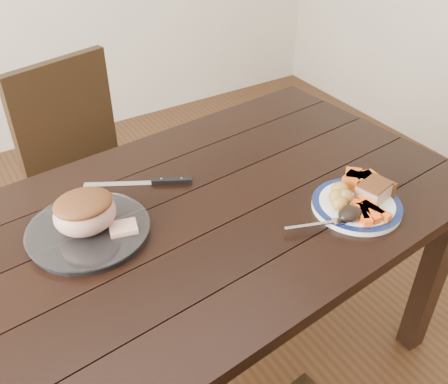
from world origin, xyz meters
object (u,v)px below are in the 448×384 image
pork_slice (374,191)px  serving_platter (89,232)px  roast_joint (85,214)px  fork (322,224)px  dining_table (197,238)px  carving_knife (158,182)px  dinner_plate (356,206)px  chair_far (88,167)px

pork_slice → serving_platter: bearing=158.1°
serving_platter → roast_joint: size_ratio=1.94×
serving_platter → fork: bearing=-30.3°
dining_table → fork: 0.36m
fork → carving_knife: 0.50m
dining_table → dinner_plate: 0.46m
dinner_plate → pork_slice: bearing=-4.8°
roast_joint → carving_knife: bearing=24.3°
dining_table → roast_joint: (-0.28, 0.07, 0.16)m
chair_far → serving_platter: size_ratio=3.01×
pork_slice → roast_joint: roast_joint is taller
chair_far → roast_joint: chair_far is taller
dinner_plate → fork: 0.15m
pork_slice → carving_knife: 0.62m
serving_platter → roast_joint: roast_joint is taller
chair_far → roast_joint: bearing=58.8°
dinner_plate → fork: size_ratio=1.43×
dining_table → roast_joint: roast_joint is taller
pork_slice → roast_joint: 0.78m
dinner_plate → carving_knife: size_ratio=0.85×
pork_slice → fork: size_ratio=0.51×
carving_knife → fork: bearing=-28.6°
dinner_plate → roast_joint: bearing=156.8°
serving_platter → roast_joint: bearing=90.0°
dinner_plate → pork_slice: 0.06m
chair_far → pork_slice: 1.13m
fork → carving_knife: size_ratio=0.60×
roast_joint → fork: bearing=-30.3°
dining_table → fork: bearing=-44.5°
chair_far → pork_slice: size_ratio=10.45×
chair_far → fork: 1.06m
chair_far → fork: size_ratio=5.37×
pork_slice → carving_knife: pork_slice is taller
serving_platter → roast_joint: 0.06m
carving_knife → chair_far: bearing=124.9°
pork_slice → chair_far: bearing=118.8°
dining_table → fork: fork is taller
fork → pork_slice: bearing=24.1°
dining_table → pork_slice: bearing=-26.9°
pork_slice → fork: 0.20m
dinner_plate → fork: fork is taller
serving_platter → carving_knife: (0.26, 0.12, -0.00)m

